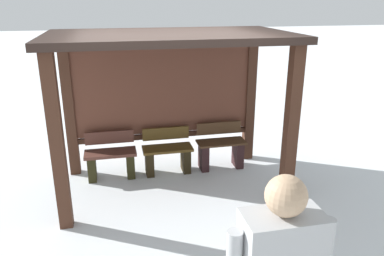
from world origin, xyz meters
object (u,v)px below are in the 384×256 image
object	(u,v)px
bench_left_inside	(111,159)
bench_center_inside	(167,154)
bench_right_inside	(221,149)
bus_shelter	(168,70)

from	to	relation	value
bench_left_inside	bench_center_inside	world-z (taller)	bench_left_inside
bench_left_inside	bench_right_inside	xyz separation A→B (m)	(1.78, 0.00, 0.01)
bus_shelter	bench_left_inside	distance (m)	1.68
bench_left_inside	bench_center_inside	distance (m)	0.89
bus_shelter	bench_right_inside	world-z (taller)	bus_shelter
bench_left_inside	bench_right_inside	bearing A→B (deg)	0.03
bench_left_inside	bench_center_inside	xyz separation A→B (m)	(0.89, 0.00, -0.01)
bench_center_inside	bus_shelter	bearing A→B (deg)	-90.00
bench_center_inside	bench_left_inside	bearing A→B (deg)	-179.94
bus_shelter	bench_right_inside	distance (m)	1.68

